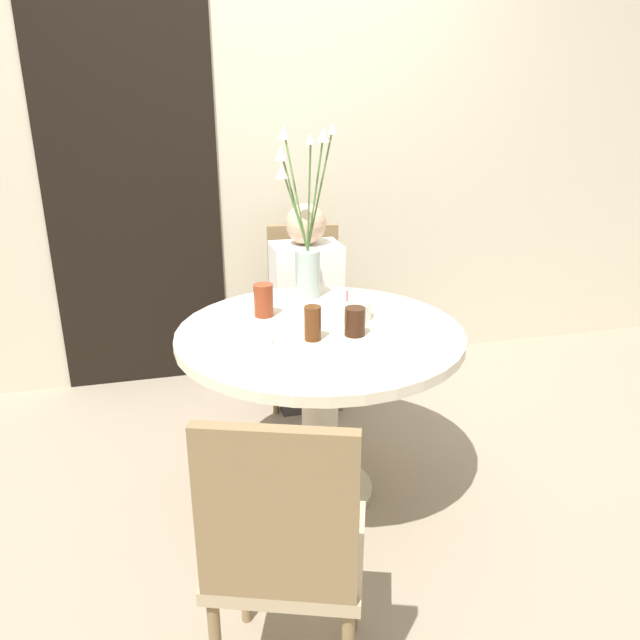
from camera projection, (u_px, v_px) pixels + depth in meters
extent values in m
plane|color=gray|center=(320.00, 491.00, 2.65)|extent=(16.00, 16.00, 0.00)
cube|color=beige|center=(260.00, 147.00, 3.40)|extent=(8.00, 0.05, 2.60)
cube|color=black|center=(134.00, 204.00, 3.31)|extent=(0.90, 0.01, 2.05)
cylinder|color=beige|center=(320.00, 335.00, 2.39)|extent=(1.10, 1.10, 0.04)
cylinder|color=#B7AD99|center=(320.00, 416.00, 2.52)|extent=(0.15, 0.15, 0.67)
cylinder|color=#B7AD99|center=(320.00, 488.00, 2.64)|extent=(0.44, 0.44, 0.03)
cube|color=tan|center=(306.00, 322.00, 3.30)|extent=(0.46, 0.46, 0.04)
cube|color=olive|center=(303.00, 267.00, 3.38)|extent=(0.38, 0.10, 0.46)
cylinder|color=olive|center=(275.00, 376.00, 3.21)|extent=(0.03, 0.03, 0.42)
cylinder|color=olive|center=(341.00, 374.00, 3.24)|extent=(0.03, 0.03, 0.42)
cylinder|color=olive|center=(274.00, 350.00, 3.53)|extent=(0.03, 0.03, 0.42)
cylinder|color=olive|center=(334.00, 348.00, 3.56)|extent=(0.03, 0.03, 0.42)
cube|color=tan|center=(289.00, 549.00, 1.68)|extent=(0.51, 0.51, 0.04)
cube|color=olive|center=(276.00, 516.00, 1.42)|extent=(0.37, 0.16, 0.46)
cylinder|color=olive|center=(354.00, 575.00, 1.91)|extent=(0.03, 0.03, 0.42)
cylinder|color=olive|center=(244.00, 567.00, 1.94)|extent=(0.03, 0.03, 0.42)
cylinder|color=white|center=(347.00, 310.00, 2.50)|extent=(0.19, 0.19, 0.07)
cylinder|color=#E54C4C|center=(347.00, 296.00, 2.48)|extent=(0.01, 0.01, 0.04)
cylinder|color=#9EB2AD|center=(308.00, 274.00, 2.73)|extent=(0.11, 0.11, 0.21)
cylinder|color=#4C7538|center=(309.00, 197.00, 2.57)|extent=(0.01, 0.09, 0.47)
cone|color=beige|center=(311.00, 138.00, 2.45)|extent=(0.04, 0.04, 0.04)
cylinder|color=#4C7538|center=(315.00, 194.00, 2.61)|extent=(0.07, 0.03, 0.49)
cone|color=beige|center=(324.00, 134.00, 2.52)|extent=(0.06, 0.06, 0.06)
cylinder|color=#4C7538|center=(320.00, 191.00, 2.61)|extent=(0.11, 0.02, 0.51)
cone|color=beige|center=(333.00, 128.00, 2.53)|extent=(0.04, 0.04, 0.05)
cylinder|color=#4C7538|center=(295.00, 203.00, 2.63)|extent=(0.10, 0.06, 0.41)
cone|color=beige|center=(281.00, 153.00, 2.57)|extent=(0.06, 0.06, 0.06)
cylinder|color=#4C7538|center=(296.00, 192.00, 2.68)|extent=(0.07, 0.17, 0.49)
cone|color=beige|center=(284.00, 132.00, 2.66)|extent=(0.06, 0.06, 0.06)
cylinder|color=#4C7538|center=(295.00, 212.00, 2.63)|extent=(0.11, 0.01, 0.34)
cone|color=beige|center=(282.00, 171.00, 2.56)|extent=(0.05, 0.05, 0.06)
cylinder|color=silver|center=(250.00, 340.00, 2.28)|extent=(0.18, 0.18, 0.01)
cylinder|color=maroon|center=(264.00, 300.00, 2.51)|extent=(0.08, 0.08, 0.13)
cylinder|color=#33190C|center=(355.00, 321.00, 2.32)|extent=(0.08, 0.08, 0.11)
cylinder|color=#51280F|center=(313.00, 323.00, 2.27)|extent=(0.06, 0.06, 0.13)
cube|color=#383333|center=(307.00, 364.00, 3.30)|extent=(0.31, 0.24, 0.46)
cube|color=white|center=(306.00, 285.00, 3.15)|extent=(0.34, 0.24, 0.42)
sphere|color=#D1A889|center=(306.00, 224.00, 3.04)|extent=(0.20, 0.20, 0.20)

